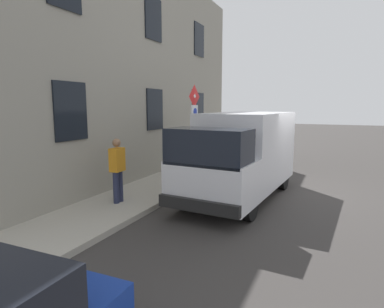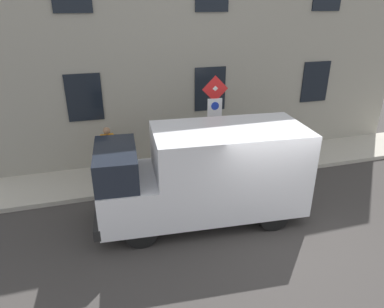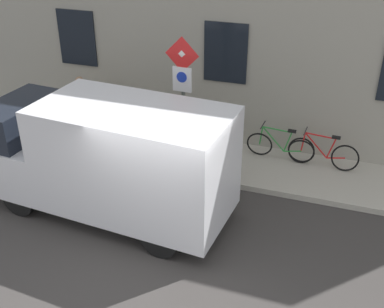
{
  "view_description": "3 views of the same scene",
  "coord_description": "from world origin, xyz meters",
  "px_view_note": "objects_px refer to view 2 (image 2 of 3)",
  "views": [
    {
      "loc": [
        -1.67,
        10.54,
        2.72
      ],
      "look_at": [
        2.55,
        1.17,
        1.18
      ],
      "focal_mm": 30.38,
      "sensor_mm": 36.0,
      "label": 1
    },
    {
      "loc": [
        -6.62,
        3.91,
        5.35
      ],
      "look_at": [
        2.66,
        1.21,
        1.08
      ],
      "focal_mm": 32.45,
      "sensor_mm": 36.0,
      "label": 2
    },
    {
      "loc": [
        -6.74,
        -3.05,
        6.14
      ],
      "look_at": [
        1.93,
        -0.05,
        1.11
      ],
      "focal_mm": 45.45,
      "sensor_mm": 36.0,
      "label": 3
    }
  ],
  "objects_px": {
    "bicycle_red": "(280,142)",
    "pedestrian": "(109,151)",
    "delivery_van": "(206,173)",
    "sign_post_stacked": "(214,114)",
    "bicycle_green": "(255,145)"
  },
  "relations": [
    {
      "from": "bicycle_red",
      "to": "pedestrian",
      "type": "xyz_separation_m",
      "value": [
        -0.45,
        6.3,
        0.56
      ]
    },
    {
      "from": "delivery_van",
      "to": "bicycle_red",
      "type": "distance_m",
      "value": 5.21
    },
    {
      "from": "sign_post_stacked",
      "to": "bicycle_green",
      "type": "height_order",
      "value": "sign_post_stacked"
    },
    {
      "from": "delivery_van",
      "to": "pedestrian",
      "type": "relative_size",
      "value": 3.18
    },
    {
      "from": "bicycle_red",
      "to": "bicycle_green",
      "type": "bearing_deg",
      "value": 2.65
    },
    {
      "from": "bicycle_red",
      "to": "bicycle_green",
      "type": "xyz_separation_m",
      "value": [
        -0.0,
        1.04,
        0.0
      ]
    },
    {
      "from": "pedestrian",
      "to": "bicycle_red",
      "type": "bearing_deg",
      "value": -88.76
    },
    {
      "from": "sign_post_stacked",
      "to": "delivery_van",
      "type": "relative_size",
      "value": 0.57
    },
    {
      "from": "delivery_van",
      "to": "bicycle_red",
      "type": "height_order",
      "value": "delivery_van"
    },
    {
      "from": "bicycle_red",
      "to": "sign_post_stacked",
      "type": "bearing_deg",
      "value": 24.72
    },
    {
      "from": "bicycle_green",
      "to": "bicycle_red",
      "type": "bearing_deg",
      "value": -178.04
    },
    {
      "from": "delivery_van",
      "to": "bicycle_red",
      "type": "bearing_deg",
      "value": -137.15
    },
    {
      "from": "delivery_van",
      "to": "bicycle_red",
      "type": "xyz_separation_m",
      "value": [
        3.19,
        -4.03,
        -0.82
      ]
    },
    {
      "from": "bicycle_red",
      "to": "pedestrian",
      "type": "bearing_deg",
      "value": 6.75
    },
    {
      "from": "bicycle_green",
      "to": "pedestrian",
      "type": "distance_m",
      "value": 5.31
    }
  ]
}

